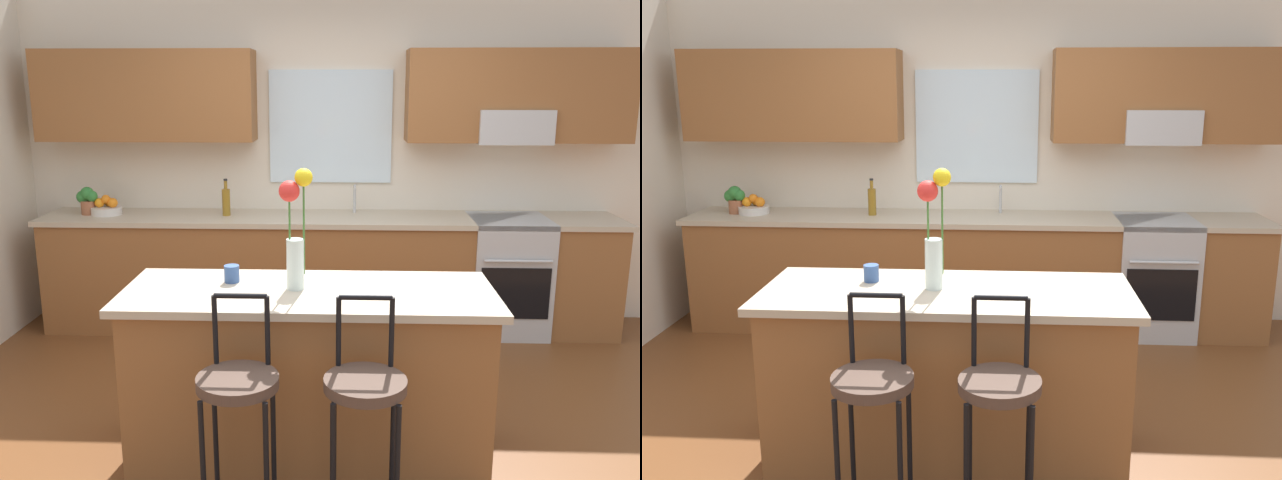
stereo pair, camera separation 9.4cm
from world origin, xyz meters
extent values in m
plane|color=brown|center=(0.00, 0.00, 0.00)|extent=(14.00, 14.00, 0.00)
cube|color=beige|center=(0.00, 2.06, 1.35)|extent=(5.60, 0.12, 2.70)
cube|color=brown|center=(-1.45, 1.83, 1.85)|extent=(1.70, 0.34, 0.70)
cube|color=brown|center=(1.45, 1.83, 1.85)|extent=(1.70, 0.34, 0.70)
cube|color=silver|center=(0.00, 1.99, 1.60)|extent=(0.99, 0.03, 0.90)
cube|color=#B7BABC|center=(1.41, 1.80, 1.62)|extent=(0.56, 0.36, 0.26)
cube|color=brown|center=(0.00, 1.70, 0.44)|extent=(4.50, 0.60, 0.88)
cube|color=#BCAD93|center=(0.00, 1.70, 0.90)|extent=(4.56, 0.64, 0.04)
cube|color=#B7BABC|center=(0.20, 1.70, 0.85)|extent=(0.54, 0.38, 0.11)
cylinder|color=#B7BABC|center=(0.20, 1.86, 1.03)|extent=(0.02, 0.02, 0.22)
cylinder|color=#B7BABC|center=(0.20, 1.80, 1.14)|extent=(0.02, 0.12, 0.02)
cube|color=#B7BABC|center=(1.41, 1.68, 0.46)|extent=(0.60, 0.60, 0.92)
cube|color=black|center=(1.41, 1.38, 0.40)|extent=(0.52, 0.02, 0.40)
cylinder|color=#B7BABC|center=(1.41, 1.35, 0.66)|extent=(0.50, 0.02, 0.02)
cube|color=brown|center=(-0.06, -0.20, 0.44)|extent=(1.81, 0.64, 0.88)
cube|color=#BCAD93|center=(-0.06, -0.20, 0.90)|extent=(1.89, 0.72, 0.04)
cylinder|color=black|center=(-0.47, -0.92, 0.33)|extent=(0.02, 0.02, 0.66)
cylinder|color=black|center=(-0.20, -0.92, 0.33)|extent=(0.02, 0.02, 0.66)
cylinder|color=black|center=(-0.47, -0.65, 0.33)|extent=(0.02, 0.02, 0.66)
cylinder|color=black|center=(-0.20, -0.65, 0.33)|extent=(0.02, 0.02, 0.66)
cylinder|color=#4C382D|center=(-0.33, -0.78, 0.69)|extent=(0.36, 0.36, 0.05)
cylinder|color=black|center=(-0.45, -0.65, 0.87)|extent=(0.02, 0.02, 0.32)
cylinder|color=black|center=(-0.21, -0.65, 0.87)|extent=(0.02, 0.02, 0.32)
cylinder|color=black|center=(-0.33, -0.65, 1.03)|extent=(0.23, 0.02, 0.02)
cylinder|color=black|center=(0.08, -0.92, 0.33)|extent=(0.02, 0.02, 0.66)
cylinder|color=black|center=(0.35, -0.92, 0.33)|extent=(0.02, 0.02, 0.66)
cylinder|color=black|center=(0.08, -0.65, 0.33)|extent=(0.02, 0.02, 0.66)
cylinder|color=black|center=(0.35, -0.65, 0.33)|extent=(0.02, 0.02, 0.66)
cylinder|color=#4C382D|center=(0.22, -0.78, 0.69)|extent=(0.36, 0.36, 0.05)
cylinder|color=black|center=(0.10, -0.65, 0.87)|extent=(0.02, 0.02, 0.32)
cylinder|color=black|center=(0.34, -0.65, 0.87)|extent=(0.02, 0.02, 0.32)
cylinder|color=black|center=(0.22, -0.65, 1.03)|extent=(0.23, 0.02, 0.02)
cylinder|color=silver|center=(-0.12, -0.19, 1.05)|extent=(0.09, 0.09, 0.26)
cylinder|color=#3D722D|center=(-0.08, -0.19, 1.24)|extent=(0.01, 0.01, 0.49)
sphere|color=yellow|center=(-0.08, -0.19, 1.49)|extent=(0.09, 0.09, 0.09)
cylinder|color=#3D722D|center=(-0.15, -0.19, 1.21)|extent=(0.01, 0.01, 0.43)
sphere|color=red|center=(-0.15, -0.19, 1.42)|extent=(0.10, 0.10, 0.10)
cylinder|color=#33518C|center=(-0.47, -0.09, 0.97)|extent=(0.08, 0.08, 0.09)
cylinder|color=silver|center=(-1.79, 1.70, 0.95)|extent=(0.24, 0.24, 0.06)
sphere|color=orange|center=(-1.73, 1.70, 1.01)|extent=(0.08, 0.08, 0.08)
sphere|color=orange|center=(-1.79, 1.75, 1.01)|extent=(0.07, 0.07, 0.07)
sphere|color=orange|center=(-1.84, 1.70, 1.01)|extent=(0.08, 0.08, 0.08)
sphere|color=orange|center=(-1.79, 1.70, 1.04)|extent=(0.07, 0.07, 0.07)
cylinder|color=olive|center=(-0.82, 1.70, 1.03)|extent=(0.06, 0.06, 0.21)
cylinder|color=olive|center=(-0.82, 1.70, 1.17)|extent=(0.03, 0.03, 0.07)
cylinder|color=black|center=(-0.82, 1.70, 1.21)|extent=(0.03, 0.03, 0.02)
cylinder|color=#9E5B3D|center=(-1.93, 1.70, 0.98)|extent=(0.11, 0.11, 0.11)
sphere|color=#2D7A33|center=(-1.93, 1.70, 1.09)|extent=(0.11, 0.11, 0.11)
sphere|color=#2D7A33|center=(-1.97, 1.71, 1.06)|extent=(0.10, 0.10, 0.10)
sphere|color=#2D7A33|center=(-1.89, 1.69, 1.07)|extent=(0.09, 0.09, 0.09)
camera|label=1|loc=(0.13, -3.35, 1.93)|focal=36.55mm
camera|label=2|loc=(0.22, -3.35, 1.93)|focal=36.55mm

